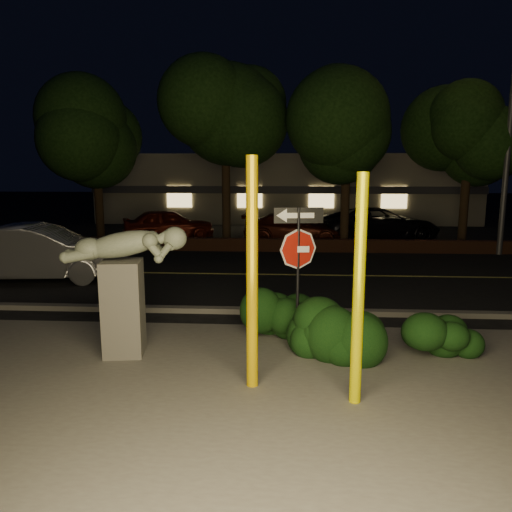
{
  "coord_description": "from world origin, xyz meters",
  "views": [
    {
      "loc": [
        0.1,
        -8.08,
        3.34
      ],
      "look_at": [
        -0.49,
        1.45,
        1.6
      ],
      "focal_mm": 35.0,
      "sensor_mm": 36.0,
      "label": 1
    }
  ],
  "objects_px": {
    "yellow_pole_left": "(252,275)",
    "parked_car_darkred": "(294,228)",
    "sculpture": "(124,277)",
    "signpost": "(298,250)",
    "silver_sedan": "(39,253)",
    "parked_car_dark": "(379,224)",
    "yellow_pole_right": "(359,292)",
    "streetlight": "(508,81)",
    "parked_car_red": "(169,224)"
  },
  "relations": [
    {
      "from": "yellow_pole_left",
      "to": "parked_car_darkred",
      "type": "relative_size",
      "value": 0.79
    },
    {
      "from": "yellow_pole_left",
      "to": "sculpture",
      "type": "xyz_separation_m",
      "value": [
        -2.32,
        1.17,
        -0.33
      ]
    },
    {
      "from": "yellow_pole_left",
      "to": "signpost",
      "type": "height_order",
      "value": "yellow_pole_left"
    },
    {
      "from": "silver_sedan",
      "to": "parked_car_dark",
      "type": "height_order",
      "value": "silver_sedan"
    },
    {
      "from": "signpost",
      "to": "sculpture",
      "type": "distance_m",
      "value": 3.11
    },
    {
      "from": "signpost",
      "to": "parked_car_dark",
      "type": "xyz_separation_m",
      "value": [
        3.91,
        13.68,
        -1.11
      ]
    },
    {
      "from": "yellow_pole_right",
      "to": "streetlight",
      "type": "relative_size",
      "value": 0.31
    },
    {
      "from": "parked_car_red",
      "to": "parked_car_darkred",
      "type": "xyz_separation_m",
      "value": [
        5.71,
        -0.66,
        -0.06
      ]
    },
    {
      "from": "parked_car_dark",
      "to": "streetlight",
      "type": "bearing_deg",
      "value": -144.58
    },
    {
      "from": "yellow_pole_right",
      "to": "signpost",
      "type": "bearing_deg",
      "value": 110.18
    },
    {
      "from": "yellow_pole_left",
      "to": "yellow_pole_right",
      "type": "xyz_separation_m",
      "value": [
        1.5,
        -0.44,
        -0.11
      ]
    },
    {
      "from": "yellow_pole_left",
      "to": "streetlight",
      "type": "bearing_deg",
      "value": 55.16
    },
    {
      "from": "streetlight",
      "to": "parked_car_dark",
      "type": "relative_size",
      "value": 1.97
    },
    {
      "from": "yellow_pole_left",
      "to": "signpost",
      "type": "distance_m",
      "value": 1.84
    },
    {
      "from": "yellow_pole_right",
      "to": "signpost",
      "type": "xyz_separation_m",
      "value": [
        -0.78,
        2.13,
        0.22
      ]
    },
    {
      "from": "yellow_pole_right",
      "to": "parked_car_red",
      "type": "bearing_deg",
      "value": 112.19
    },
    {
      "from": "yellow_pole_left",
      "to": "yellow_pole_right",
      "type": "distance_m",
      "value": 1.56
    },
    {
      "from": "signpost",
      "to": "parked_car_red",
      "type": "xyz_separation_m",
      "value": [
        -5.59,
        13.5,
        -1.15
      ]
    },
    {
      "from": "yellow_pole_right",
      "to": "parked_car_dark",
      "type": "distance_m",
      "value": 16.15
    },
    {
      "from": "parked_car_darkred",
      "to": "yellow_pole_left",
      "type": "bearing_deg",
      "value": -178.28
    },
    {
      "from": "yellow_pole_right",
      "to": "parked_car_dark",
      "type": "bearing_deg",
      "value": 78.81
    },
    {
      "from": "streetlight",
      "to": "parked_car_dark",
      "type": "height_order",
      "value": "streetlight"
    },
    {
      "from": "sculpture",
      "to": "parked_car_dark",
      "type": "relative_size",
      "value": 0.43
    },
    {
      "from": "sculpture",
      "to": "parked_car_dark",
      "type": "bearing_deg",
      "value": 56.02
    },
    {
      "from": "parked_car_dark",
      "to": "yellow_pole_right",
      "type": "bearing_deg",
      "value": 156.63
    },
    {
      "from": "parked_car_red",
      "to": "parked_car_dark",
      "type": "distance_m",
      "value": 9.51
    },
    {
      "from": "parked_car_darkred",
      "to": "parked_car_dark",
      "type": "distance_m",
      "value": 3.9
    },
    {
      "from": "parked_car_red",
      "to": "parked_car_dark",
      "type": "height_order",
      "value": "parked_car_dark"
    },
    {
      "from": "yellow_pole_left",
      "to": "yellow_pole_right",
      "type": "height_order",
      "value": "yellow_pole_left"
    },
    {
      "from": "sculpture",
      "to": "parked_car_red",
      "type": "xyz_separation_m",
      "value": [
        -2.56,
        14.03,
        -0.71
      ]
    },
    {
      "from": "streetlight",
      "to": "silver_sedan",
      "type": "height_order",
      "value": "streetlight"
    },
    {
      "from": "yellow_pole_left",
      "to": "parked_car_dark",
      "type": "xyz_separation_m",
      "value": [
        4.63,
        15.37,
        -1.0
      ]
    },
    {
      "from": "yellow_pole_right",
      "to": "silver_sedan",
      "type": "relative_size",
      "value": 0.65
    },
    {
      "from": "yellow_pole_right",
      "to": "signpost",
      "type": "height_order",
      "value": "yellow_pole_right"
    },
    {
      "from": "yellow_pole_right",
      "to": "parked_car_red",
      "type": "distance_m",
      "value": 16.92
    },
    {
      "from": "signpost",
      "to": "parked_car_red",
      "type": "height_order",
      "value": "signpost"
    },
    {
      "from": "sculpture",
      "to": "signpost",
      "type": "bearing_deg",
      "value": 1.86
    },
    {
      "from": "yellow_pole_left",
      "to": "signpost",
      "type": "relative_size",
      "value": 1.34
    },
    {
      "from": "sculpture",
      "to": "yellow_pole_left",
      "type": "bearing_deg",
      "value": -34.65
    },
    {
      "from": "streetlight",
      "to": "parked_car_red",
      "type": "relative_size",
      "value": 2.57
    },
    {
      "from": "silver_sedan",
      "to": "parked_car_red",
      "type": "height_order",
      "value": "silver_sedan"
    },
    {
      "from": "signpost",
      "to": "silver_sedan",
      "type": "height_order",
      "value": "signpost"
    },
    {
      "from": "yellow_pole_right",
      "to": "parked_car_red",
      "type": "xyz_separation_m",
      "value": [
        -6.38,
        15.64,
        -0.93
      ]
    },
    {
      "from": "yellow_pole_right",
      "to": "streetlight",
      "type": "bearing_deg",
      "value": 61.16
    },
    {
      "from": "parked_car_dark",
      "to": "silver_sedan",
      "type": "bearing_deg",
      "value": 114.91
    },
    {
      "from": "yellow_pole_left",
      "to": "parked_car_dark",
      "type": "bearing_deg",
      "value": 73.25
    },
    {
      "from": "yellow_pole_left",
      "to": "parked_car_dark",
      "type": "distance_m",
      "value": 16.09
    },
    {
      "from": "streetlight",
      "to": "parked_car_dark",
      "type": "xyz_separation_m",
      "value": [
        -3.71,
        3.39,
        -5.56
      ]
    },
    {
      "from": "streetlight",
      "to": "yellow_pole_left",
      "type": "bearing_deg",
      "value": -140.79
    },
    {
      "from": "streetlight",
      "to": "silver_sedan",
      "type": "bearing_deg",
      "value": -176.94
    }
  ]
}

